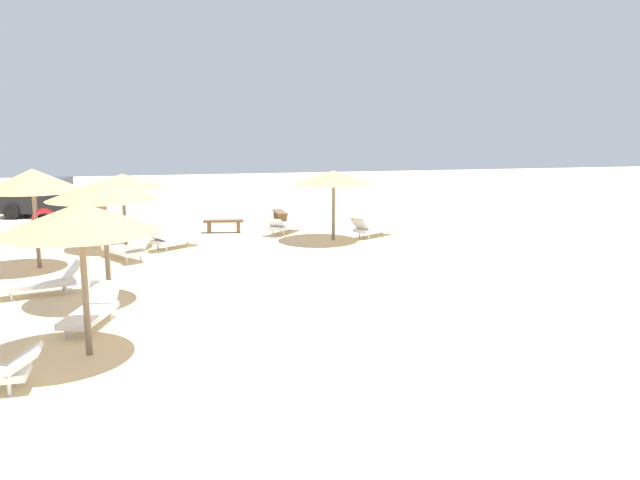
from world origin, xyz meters
TOP-DOWN VIEW (x-y plane):
  - ground_plane at (0.00, 0.00)m, footprint 80.00×80.00m
  - parasol_0 at (1.95, 9.24)m, footprint 2.84×2.84m
  - parasol_1 at (-5.18, -0.83)m, footprint 2.82×2.82m
  - parasol_2 at (-7.39, 6.90)m, footprint 2.74×2.74m
  - parasol_3 at (-5.13, 2.83)m, footprint 2.54×2.54m
  - parasol_4 at (-5.16, 9.54)m, footprint 2.85×2.85m
  - lounger_0 at (0.49, 10.99)m, footprint 1.68×1.89m
  - lounger_1 at (-5.31, 0.88)m, footprint 1.13×1.97m
  - lounger_2 at (-5.01, 7.41)m, footprint 1.52×1.93m
  - lounger_3 at (-6.71, 3.71)m, footprint 1.96×1.12m
  - lounger_4 at (-3.60, 8.97)m, footprint 1.91×1.66m
  - lounger_5 at (3.51, 9.55)m, footprint 1.93×1.52m
  - bench_0 at (-1.71, 11.71)m, footprint 1.54×0.64m
  - bench_1 at (0.77, 13.57)m, footprint 0.41×1.50m
  - parked_car at (-8.88, 17.77)m, footprint 4.25×2.58m

SIDE VIEW (x-z plane):
  - ground_plane at x=0.00m, z-range 0.00..0.00m
  - lounger_4 at x=-3.60m, z-range 0.00..0.62m
  - lounger_0 at x=0.49m, z-range -0.03..0.65m
  - lounger_2 at x=-5.01m, z-range -0.06..0.70m
  - lounger_1 at x=-5.31m, z-range -0.06..0.70m
  - lounger_5 at x=3.51m, z-range -0.06..0.71m
  - lounger_3 at x=-6.71m, z-range -0.07..0.72m
  - bench_0 at x=-1.71m, z-range 0.10..0.59m
  - bench_1 at x=0.77m, z-range 0.10..0.59m
  - parked_car at x=-8.88m, z-range -0.04..1.68m
  - parasol_4 at x=-5.16m, z-range 1.00..3.46m
  - parasol_0 at x=1.95m, z-range 1.00..3.47m
  - parasol_1 at x=-5.18m, z-range 1.11..3.87m
  - parasol_2 at x=-7.39m, z-range 1.08..3.93m
  - parasol_3 at x=-5.13m, z-range 1.18..4.03m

